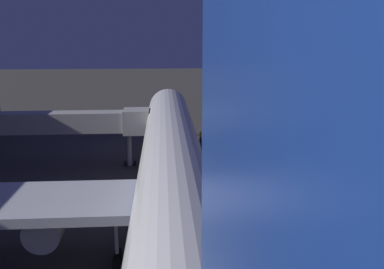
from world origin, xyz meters
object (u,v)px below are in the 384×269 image
(ground_crew_walking_aft, at_px, (281,139))
(ground_crew_by_belt_loader, at_px, (192,138))
(traffic_cone_nose_starboard, at_px, (154,140))
(baggage_container_mid_row, at_px, (292,137))
(baggage_tug_lead, at_px, (378,155))
(ops_van, at_px, (232,131))
(airliner_at_gate, at_px, (174,182))
(traffic_cone_nose_port, at_px, (183,140))
(ground_crew_by_tug, at_px, (263,143))
(jet_bridge, at_px, (80,122))
(baggage_container_near_belt, at_px, (281,145))
(ground_crew_marshaller_fwd, at_px, (192,133))
(ground_crew_under_port_wing, at_px, (201,136))
(ground_crew_near_nose_gear, at_px, (267,132))

(ground_crew_walking_aft, bearing_deg, ground_crew_by_belt_loader, -7.39)
(ground_crew_by_belt_loader, relative_size, traffic_cone_nose_starboard, 3.12)
(baggage_container_mid_row, height_order, traffic_cone_nose_starboard, baggage_container_mid_row)
(baggage_tug_lead, height_order, ground_crew_by_belt_loader, baggage_tug_lead)
(baggage_tug_lead, xyz_separation_m, ground_crew_by_belt_loader, (24.01, -10.29, 0.16))
(ops_van, bearing_deg, ground_crew_by_belt_loader, 4.68)
(airliner_at_gate, xyz_separation_m, ground_crew_walking_aft, (-16.93, -30.45, -4.70))
(airliner_at_gate, distance_m, traffic_cone_nose_port, 34.43)
(ground_crew_by_tug, height_order, traffic_cone_nose_port, ground_crew_by_tug)
(jet_bridge, distance_m, ground_crew_by_tug, 26.01)
(airliner_at_gate, distance_m, baggage_container_near_belt, 32.37)
(baggage_container_near_belt, bearing_deg, ground_crew_marshaller_fwd, -31.41)
(baggage_container_near_belt, distance_m, ground_crew_marshaller_fwd, 14.42)
(ground_crew_marshaller_fwd, relative_size, traffic_cone_nose_starboard, 3.23)
(jet_bridge, bearing_deg, ground_crew_under_port_wing, -144.49)
(ground_crew_near_nose_gear, bearing_deg, traffic_cone_nose_port, 5.14)
(jet_bridge, xyz_separation_m, ground_crew_marshaller_fwd, (-14.81, -13.12, -4.77))
(ops_van, relative_size, ground_crew_under_port_wing, 2.64)
(baggage_tug_lead, relative_size, ground_crew_under_port_wing, 1.53)
(ops_van, bearing_deg, ground_crew_near_nose_gear, -158.00)
(airliner_at_gate, xyz_separation_m, ground_crew_marshaller_fwd, (-3.77, -35.18, -4.69))
(airliner_at_gate, height_order, ops_van, airliner_at_gate)
(ops_van, height_order, ground_crew_walking_aft, ops_van)
(ops_van, height_order, traffic_cone_nose_starboard, ops_van)
(jet_bridge, distance_m, ground_crew_under_port_wing, 20.27)
(baggage_container_near_belt, bearing_deg, ground_crew_by_tug, -18.39)
(baggage_tug_lead, relative_size, ground_crew_by_tug, 1.40)
(ground_crew_under_port_wing, bearing_deg, baggage_tug_lead, 152.86)
(baggage_container_mid_row, distance_m, ground_crew_by_belt_loader, 15.53)
(jet_bridge, xyz_separation_m, baggage_container_near_belt, (-27.12, -5.61, -4.97))
(ground_crew_near_nose_gear, relative_size, ground_crew_walking_aft, 0.98)
(airliner_at_gate, height_order, traffic_cone_nose_starboard, airliner_at_gate)
(ground_crew_by_tug, bearing_deg, traffic_cone_nose_port, -25.42)
(baggage_container_mid_row, height_order, ground_crew_marshaller_fwd, ground_crew_marshaller_fwd)
(traffic_cone_nose_starboard, bearing_deg, airliner_at_gate, 93.71)
(jet_bridge, distance_m, ops_van, 23.68)
(airliner_at_gate, bearing_deg, ground_crew_by_tug, -115.77)
(ground_crew_by_tug, bearing_deg, baggage_tug_lead, 154.73)
(baggage_container_near_belt, bearing_deg, ops_van, -38.35)
(baggage_container_mid_row, bearing_deg, ground_crew_near_nose_gear, -40.12)
(ground_crew_walking_aft, bearing_deg, baggage_tug_lead, 141.36)
(ground_crew_near_nose_gear, bearing_deg, ground_crew_walking_aft, 101.94)
(baggage_container_mid_row, bearing_deg, jet_bridge, 18.97)
(ground_crew_marshaller_fwd, height_order, traffic_cone_nose_port, ground_crew_marshaller_fwd)
(baggage_tug_lead, bearing_deg, airliner_at_gate, 38.36)
(airliner_at_gate, distance_m, ground_crew_under_port_wing, 34.20)
(baggage_container_near_belt, distance_m, traffic_cone_nose_port, 15.24)
(jet_bridge, xyz_separation_m, baggage_container_mid_row, (-30.20, -10.38, -4.91))
(baggage_tug_lead, relative_size, ground_crew_walking_aft, 1.45)
(ground_crew_near_nose_gear, distance_m, ground_crew_marshaller_fwd, 12.16)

